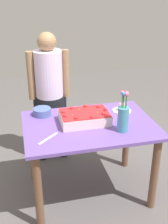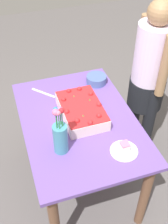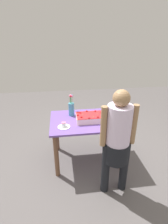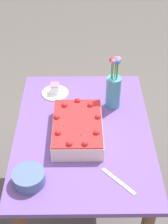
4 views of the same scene
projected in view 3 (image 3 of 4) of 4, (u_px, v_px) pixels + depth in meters
name	position (u px, v px, depth m)	size (l,w,h in m)	color
ground_plane	(87.00, 158.00, 3.14)	(8.00, 8.00, 0.00)	#5B5656
dining_table	(87.00, 127.00, 2.87)	(1.19, 0.83, 0.78)	#6C4CA1
sheet_cake	(90.00, 117.00, 2.77)	(0.44, 0.29, 0.12)	silver
serving_plate_with_slice	(64.00, 126.00, 2.58)	(0.19, 0.19, 0.08)	white
cake_knife	(108.00, 113.00, 3.02)	(0.23, 0.02, 0.00)	silver
flower_vase	(71.00, 108.00, 2.90)	(0.10, 0.10, 0.37)	teal
fruit_bowl	(117.00, 125.00, 2.59)	(0.17, 0.17, 0.07)	#4F669E
person_standing	(118.00, 139.00, 2.17)	(0.45, 0.31, 1.49)	black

